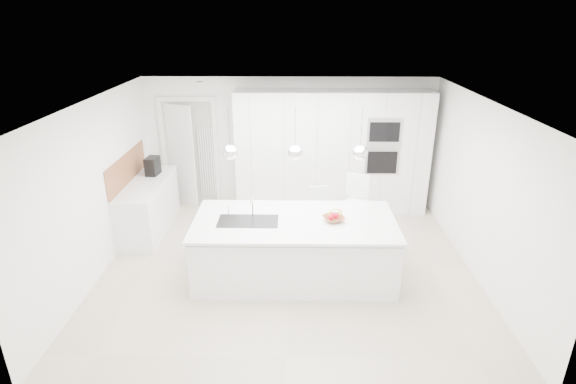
{
  "coord_description": "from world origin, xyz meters",
  "views": [
    {
      "loc": [
        0.08,
        -5.94,
        3.62
      ],
      "look_at": [
        0.0,
        0.3,
        1.1
      ],
      "focal_mm": 28.0,
      "sensor_mm": 36.0,
      "label": 1
    }
  ],
  "objects_px": {
    "island_base": "(294,251)",
    "bar_stool_left": "(319,217)",
    "fruit_bowl": "(334,219)",
    "bar_stool_right": "(357,213)",
    "espresso_machine": "(153,166)"
  },
  "relations": [
    {
      "from": "bar_stool_left",
      "to": "espresso_machine",
      "type": "bearing_deg",
      "value": 146.16
    },
    {
      "from": "island_base",
      "to": "bar_stool_right",
      "type": "relative_size",
      "value": 2.33
    },
    {
      "from": "island_base",
      "to": "fruit_bowl",
      "type": "relative_size",
      "value": 9.78
    },
    {
      "from": "fruit_bowl",
      "to": "espresso_machine",
      "type": "distance_m",
      "value": 3.61
    },
    {
      "from": "espresso_machine",
      "to": "bar_stool_left",
      "type": "distance_m",
      "value": 3.11
    },
    {
      "from": "island_base",
      "to": "espresso_machine",
      "type": "relative_size",
      "value": 8.71
    },
    {
      "from": "espresso_machine",
      "to": "bar_stool_right",
      "type": "xyz_separation_m",
      "value": [
        3.54,
        -0.95,
        -0.46
      ]
    },
    {
      "from": "island_base",
      "to": "bar_stool_right",
      "type": "height_order",
      "value": "bar_stool_right"
    },
    {
      "from": "island_base",
      "to": "bar_stool_left",
      "type": "bearing_deg",
      "value": 68.48
    },
    {
      "from": "fruit_bowl",
      "to": "bar_stool_right",
      "type": "distance_m",
      "value": 1.09
    },
    {
      "from": "fruit_bowl",
      "to": "bar_stool_left",
      "type": "xyz_separation_m",
      "value": [
        -0.15,
        0.98,
        -0.44
      ]
    },
    {
      "from": "island_base",
      "to": "fruit_bowl",
      "type": "bearing_deg",
      "value": 2.26
    },
    {
      "from": "island_base",
      "to": "espresso_machine",
      "type": "bearing_deg",
      "value": 143.07
    },
    {
      "from": "espresso_machine",
      "to": "bar_stool_right",
      "type": "bearing_deg",
      "value": -8.6
    },
    {
      "from": "bar_stool_left",
      "to": "bar_stool_right",
      "type": "distance_m",
      "value": 0.63
    }
  ]
}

